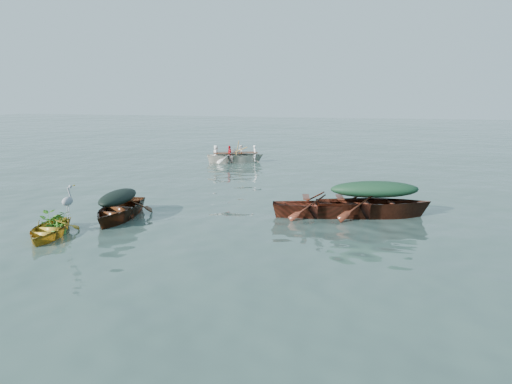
# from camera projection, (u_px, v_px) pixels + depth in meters

# --- Properties ---
(ground) EXTENTS (140.00, 140.00, 0.00)m
(ground) POSITION_uv_depth(u_px,v_px,m) (227.00, 214.00, 16.25)
(ground) COLOR #384E47
(ground) RESTS_ON ground
(yellow_dinghy) EXTENTS (2.13, 3.10, 0.75)m
(yellow_dinghy) POSITION_uv_depth(u_px,v_px,m) (49.00, 237.00, 13.60)
(yellow_dinghy) COLOR gold
(yellow_dinghy) RESTS_ON ground
(dark_covered_boat) EXTENTS (2.12, 4.20, 1.02)m
(dark_covered_boat) POSITION_uv_depth(u_px,v_px,m) (119.00, 219.00, 15.53)
(dark_covered_boat) COLOR #4A2111
(dark_covered_boat) RESTS_ON ground
(green_tarp_boat) EXTENTS (5.28, 2.91, 1.22)m
(green_tarp_boat) POSITION_uv_depth(u_px,v_px,m) (373.00, 217.00, 15.83)
(green_tarp_boat) COLOR #4F2112
(green_tarp_boat) RESTS_ON ground
(open_wooden_boat) EXTENTS (4.60, 2.40, 1.03)m
(open_wooden_boat) POSITION_uv_depth(u_px,v_px,m) (322.00, 216.00, 15.85)
(open_wooden_boat) COLOR maroon
(open_wooden_boat) RESTS_ON ground
(rowed_boat) EXTENTS (4.65, 3.16, 1.09)m
(rowed_boat) POSITION_uv_depth(u_px,v_px,m) (235.00, 163.00, 28.39)
(rowed_boat) COLOR white
(rowed_boat) RESTS_ON ground
(dark_tarp_cover) EXTENTS (1.17, 2.31, 0.40)m
(dark_tarp_cover) POSITION_uv_depth(u_px,v_px,m) (118.00, 197.00, 15.39)
(dark_tarp_cover) COLOR black
(dark_tarp_cover) RESTS_ON dark_covered_boat
(green_tarp_cover) EXTENTS (2.90, 1.60, 0.52)m
(green_tarp_cover) POSITION_uv_depth(u_px,v_px,m) (375.00, 190.00, 15.66)
(green_tarp_cover) COLOR #16351E
(green_tarp_cover) RESTS_ON green_tarp_boat
(thwart_benches) EXTENTS (2.33, 1.33, 0.04)m
(thwart_benches) POSITION_uv_depth(u_px,v_px,m) (323.00, 200.00, 15.75)
(thwart_benches) COLOR #421A0F
(thwart_benches) RESTS_ON open_wooden_boat
(heron) EXTENTS (0.40, 0.47, 0.92)m
(heron) POSITION_uv_depth(u_px,v_px,m) (68.00, 206.00, 13.51)
(heron) COLOR #97999F
(heron) RESTS_ON yellow_dinghy
(dinghy_weeds) EXTENTS (0.96, 1.08, 0.60)m
(dinghy_weeds) POSITION_uv_depth(u_px,v_px,m) (55.00, 208.00, 14.01)
(dinghy_weeds) COLOR #30701D
(dinghy_weeds) RESTS_ON yellow_dinghy
(rowers) EXTENTS (3.37, 2.46, 0.76)m
(rowers) POSITION_uv_depth(u_px,v_px,m) (235.00, 146.00, 28.22)
(rowers) COLOR white
(rowers) RESTS_ON rowed_boat
(oars) EXTENTS (1.66, 2.61, 0.06)m
(oars) POSITION_uv_depth(u_px,v_px,m) (235.00, 153.00, 28.28)
(oars) COLOR olive
(oars) RESTS_ON rowed_boat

